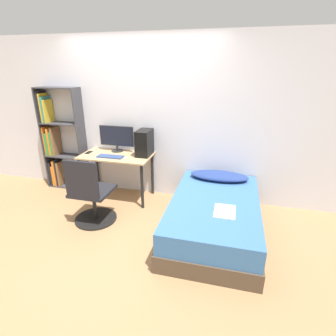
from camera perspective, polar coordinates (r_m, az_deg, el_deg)
ground_plane at (r=3.56m, az=-12.27°, el=-14.08°), size 14.00×14.00×0.00m
wall_back at (r=4.24m, az=-5.49°, el=10.51°), size 8.00×0.05×2.50m
desk at (r=4.24m, az=-11.11°, el=1.40°), size 1.12×0.61×0.73m
bookshelf at (r=4.93m, az=-23.00°, el=4.97°), size 0.72×0.27×1.73m
office_chair at (r=3.71m, az=-16.37°, el=-6.42°), size 0.58×0.58×0.96m
bed at (r=3.48m, az=9.98°, el=-10.27°), size 1.11×1.84×0.47m
pillow at (r=3.94m, az=11.09°, el=-1.68°), size 0.84×0.36×0.11m
magazine at (r=3.12m, az=12.23°, el=-9.20°), size 0.24×0.32×0.01m
monitor at (r=4.34m, az=-11.15°, el=6.57°), size 0.58×0.19×0.42m
keyboard at (r=4.11m, az=-12.44°, el=2.45°), size 0.40×0.14×0.02m
pc_tower at (r=4.08m, az=-5.16°, el=5.50°), size 0.20×0.34×0.40m
mouse at (r=4.01m, az=-9.21°, el=2.19°), size 0.06×0.09×0.02m
phone at (r=4.42m, az=-16.85°, el=3.27°), size 0.07×0.14×0.01m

